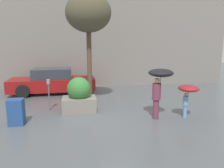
% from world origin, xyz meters
% --- Properties ---
extents(ground_plane, '(40.00, 40.00, 0.00)m').
position_xyz_m(ground_plane, '(0.00, 0.00, 0.00)').
color(ground_plane, '#51565B').
extents(building_facade, '(18.00, 0.30, 6.00)m').
position_xyz_m(building_facade, '(0.00, 6.50, 3.00)').
color(building_facade, gray).
rests_on(building_facade, ground).
extents(planter_box, '(1.35, 0.95, 1.42)m').
position_xyz_m(planter_box, '(-0.75, 1.33, 0.65)').
color(planter_box, gray).
rests_on(planter_box, ground).
extents(person_adult, '(0.90, 0.90, 1.86)m').
position_xyz_m(person_adult, '(2.14, 0.01, 1.45)').
color(person_adult, brown).
rests_on(person_adult, ground).
extents(person_child, '(0.75, 0.75, 1.25)m').
position_xyz_m(person_child, '(3.23, -0.08, 1.04)').
color(person_child, '#669ED1').
rests_on(person_child, ground).
extents(parked_car_near, '(4.64, 2.01, 1.38)m').
position_xyz_m(parked_car_near, '(-2.20, 4.85, 0.64)').
color(parked_car_near, maroon).
rests_on(parked_car_near, ground).
extents(street_tree, '(1.98, 1.98, 4.88)m').
position_xyz_m(street_tree, '(-0.26, 2.42, 3.99)').
color(street_tree, brown).
rests_on(street_tree, ground).
extents(parking_meter, '(0.14, 0.14, 1.32)m').
position_xyz_m(parking_meter, '(-1.98, 1.63, 0.94)').
color(parking_meter, '#595B60').
rests_on(parking_meter, ground).
extents(newspaper_box, '(0.50, 0.44, 0.90)m').
position_xyz_m(newspaper_box, '(-2.89, 0.16, 0.45)').
color(newspaper_box, navy).
rests_on(newspaper_box, ground).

